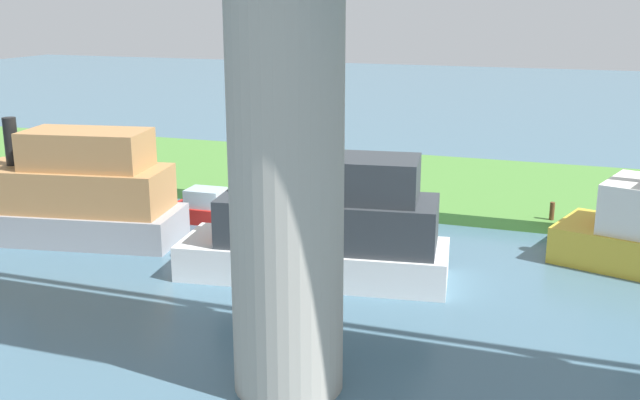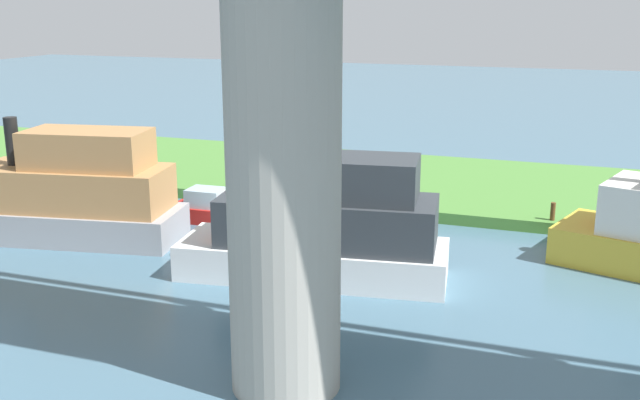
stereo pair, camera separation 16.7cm
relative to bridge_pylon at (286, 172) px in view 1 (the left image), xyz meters
name	(u,v)px [view 1 (the left image)]	position (x,y,z in m)	size (l,w,h in m)	color
ground_plane	(335,214)	(3.71, -15.05, -5.47)	(160.00, 160.00, 0.00)	#476B7F
grassy_bank	(371,179)	(3.71, -21.05, -5.22)	(80.00, 12.00, 0.50)	#4C8438
bridge_pylon	(286,172)	(0.00, 0.00, 0.00)	(2.70, 2.70, 10.94)	#9E998E
person_on_bank	(362,172)	(3.51, -18.55, -4.27)	(0.40, 0.40, 1.39)	#2D334C
mooring_post	(552,211)	(-5.58, -15.51, -4.59)	(0.20, 0.20, 0.75)	brown
skiff_small	(69,195)	(12.62, -8.13, -3.67)	(9.91, 4.75, 4.86)	#99999E
riverboat_paddlewheel	(323,229)	(1.67, -7.40, -3.73)	(9.54, 4.32, 4.70)	white
houseboat_blue	(215,210)	(8.23, -12.15, -4.96)	(4.37, 1.68, 1.44)	red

